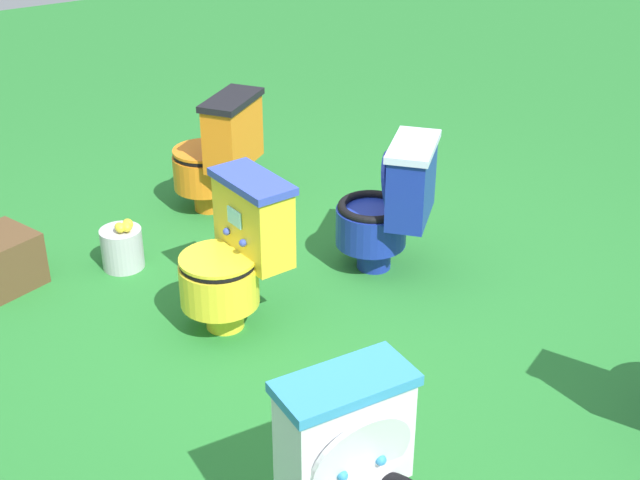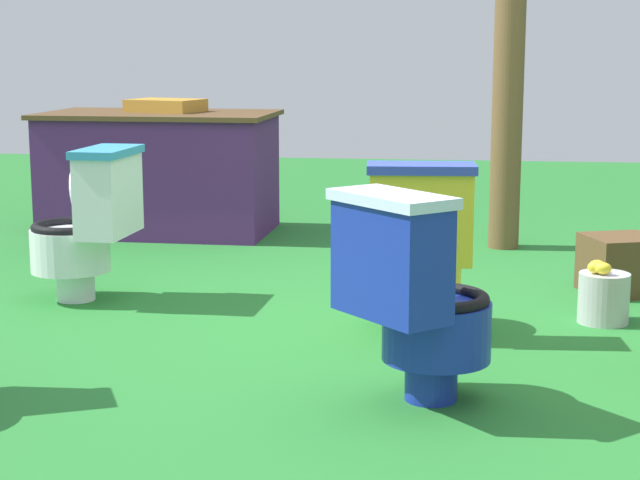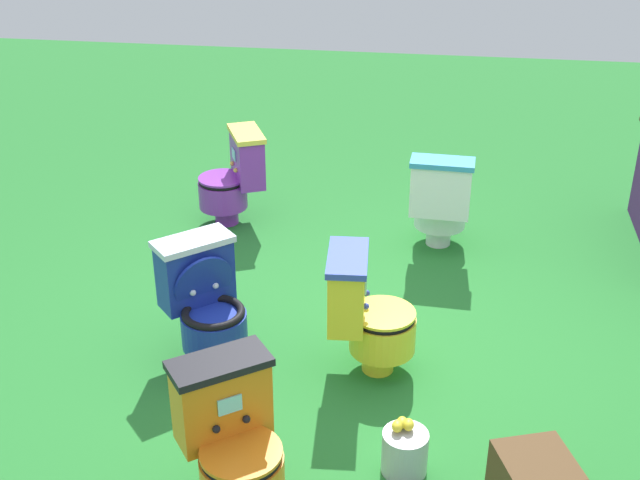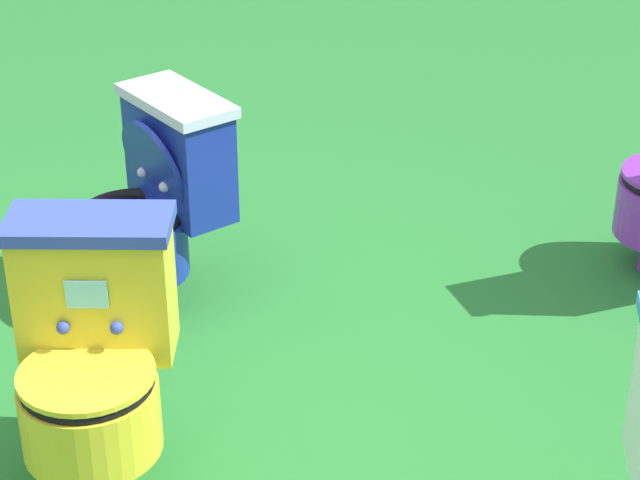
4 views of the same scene
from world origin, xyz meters
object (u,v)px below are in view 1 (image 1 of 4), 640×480
(toilet_orange, at_px, (217,153))
(lemon_bucket, at_px, (122,247))
(toilet_blue, at_px, (390,205))
(toilet_yellow, at_px, (235,254))
(small_crate, at_px, (1,261))

(toilet_orange, distance_m, lemon_bucket, 0.85)
(toilet_blue, distance_m, toilet_orange, 1.18)
(toilet_blue, height_order, toilet_yellow, same)
(toilet_orange, relative_size, small_crate, 2.25)
(toilet_yellow, distance_m, small_crate, 1.29)
(toilet_blue, distance_m, small_crate, 2.00)
(lemon_bucket, bearing_deg, toilet_yellow, -161.31)
(toilet_yellow, height_order, toilet_orange, same)
(small_crate, relative_size, lemon_bucket, 1.17)
(toilet_yellow, relative_size, lemon_bucket, 2.63)
(small_crate, bearing_deg, lemon_bucket, -104.53)
(lemon_bucket, bearing_deg, toilet_orange, -65.53)
(toilet_orange, bearing_deg, toilet_yellow, -149.39)
(toilet_blue, relative_size, small_crate, 2.25)
(toilet_orange, xyz_separation_m, small_crate, (-0.18, 1.32, -0.23))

